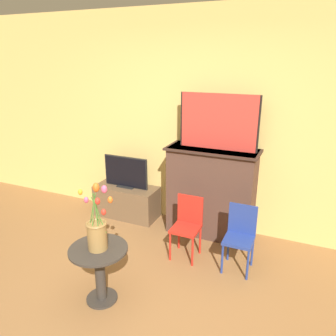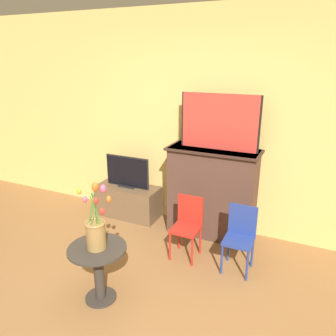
# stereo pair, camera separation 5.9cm
# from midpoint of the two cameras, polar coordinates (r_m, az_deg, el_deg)

# --- Properties ---
(wall_back) EXTENTS (8.00, 0.06, 2.70)m
(wall_back) POSITION_cam_midpoint_polar(r_m,az_deg,el_deg) (4.08, 5.91, 7.73)
(wall_back) COLOR #E0BC66
(wall_back) RESTS_ON ground
(fireplace_mantel) EXTENTS (1.09, 0.45, 1.11)m
(fireplace_mantel) POSITION_cam_midpoint_polar(r_m,az_deg,el_deg) (4.04, 7.12, -4.03)
(fireplace_mantel) COLOR #4C3328
(fireplace_mantel) RESTS_ON ground
(painting) EXTENTS (0.92, 0.03, 0.63)m
(painting) POSITION_cam_midpoint_polar(r_m,az_deg,el_deg) (3.79, 8.33, 7.95)
(painting) COLOR black
(painting) RESTS_ON fireplace_mantel
(tv_stand) EXTENTS (0.87, 0.39, 0.43)m
(tv_stand) POSITION_cam_midpoint_polar(r_m,az_deg,el_deg) (4.62, -7.55, -5.77)
(tv_stand) COLOR brown
(tv_stand) RESTS_ON ground
(tv_monitor) EXTENTS (0.64, 0.12, 0.43)m
(tv_monitor) POSITION_cam_midpoint_polar(r_m,az_deg,el_deg) (4.47, -7.74, -0.79)
(tv_monitor) COLOR black
(tv_monitor) RESTS_ON tv_stand
(chair_red) EXTENTS (0.29, 0.29, 0.69)m
(chair_red) POSITION_cam_midpoint_polar(r_m,az_deg,el_deg) (3.65, 2.94, -9.50)
(chair_red) COLOR red
(chair_red) RESTS_ON ground
(chair_blue) EXTENTS (0.29, 0.29, 0.69)m
(chair_blue) POSITION_cam_midpoint_polar(r_m,az_deg,el_deg) (3.52, 11.97, -11.10)
(chair_blue) COLOR navy
(chair_blue) RESTS_ON ground
(side_table) EXTENTS (0.52, 0.52, 0.54)m
(side_table) POSITION_cam_midpoint_polar(r_m,az_deg,el_deg) (3.12, -12.38, -16.45)
(side_table) COLOR #332D28
(side_table) RESTS_ON ground
(vase_tulips) EXTENTS (0.30, 0.25, 0.57)m
(vase_tulips) POSITION_cam_midpoint_polar(r_m,az_deg,el_deg) (2.93, -12.80, -10.56)
(vase_tulips) COLOR olive
(vase_tulips) RESTS_ON side_table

